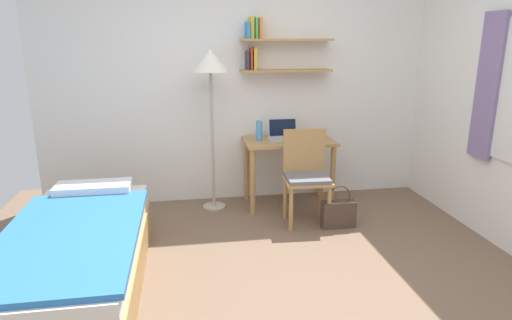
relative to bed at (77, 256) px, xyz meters
name	(u,v)px	position (x,y,z in m)	size (l,w,h in m)	color
ground_plane	(285,291)	(1.48, -0.31, -0.24)	(5.28, 5.28, 0.00)	brown
wall_back	(246,82)	(1.48, 1.71, 1.07)	(4.40, 0.27, 2.60)	white
bed	(77,256)	(0.00, 0.00, 0.00)	(0.93, 2.00, 0.54)	#B2844C
desk	(288,153)	(1.90, 1.39, 0.34)	(0.94, 0.55, 0.72)	#B2844C
desk_chair	(306,173)	(1.96, 0.89, 0.27)	(0.45, 0.40, 0.91)	#B2844C
standing_lamp	(211,71)	(1.09, 1.40, 1.21)	(0.37, 0.37, 1.66)	#B2A893
laptop	(283,134)	(1.85, 1.45, 0.54)	(0.33, 0.22, 0.22)	#B7BABF
water_bottle	(259,131)	(1.58, 1.39, 0.59)	(0.07, 0.07, 0.21)	#4C99DB
book_stack	(314,135)	(2.18, 1.41, 0.52)	(0.19, 0.25, 0.07)	#333338
handbag	(338,213)	(2.23, 0.70, -0.10)	(0.32, 0.12, 0.42)	#4C382D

